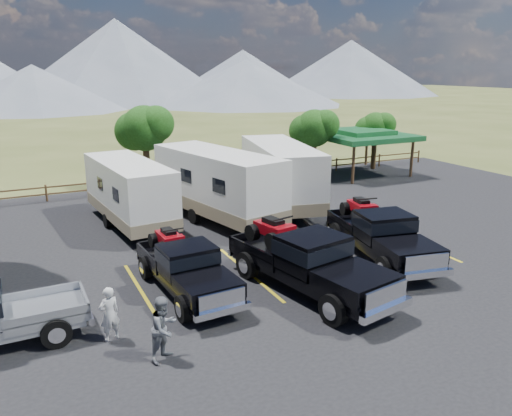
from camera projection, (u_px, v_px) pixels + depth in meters
name	position (u px, v px, depth m)	size (l,w,h in m)	color
ground	(358.00, 308.00, 16.01)	(320.00, 320.00, 0.00)	#424D21
asphalt_lot	(309.00, 274.00, 18.60)	(44.00, 34.00, 0.04)	black
stall_lines	(295.00, 264.00, 19.46)	(12.12, 5.50, 0.01)	gold
tree_ne_a	(314.00, 128.00, 33.57)	(3.11, 2.92, 4.76)	black
tree_ne_b	(375.00, 128.00, 37.06)	(2.77, 2.59, 4.27)	black
tree_north	(144.00, 128.00, 30.57)	(3.46, 3.24, 5.25)	black
rail_fence	(210.00, 176.00, 32.70)	(36.12, 0.12, 1.00)	#513822
pavilion	(362.00, 135.00, 35.45)	(6.20, 6.20, 3.22)	#513822
mountain_range	(13.00, 65.00, 102.36)	(209.00, 71.00, 20.00)	slate
rig_left	(185.00, 266.00, 16.87)	(2.30, 5.83, 1.91)	black
rig_center	(307.00, 260.00, 16.95)	(3.40, 7.07, 2.26)	black
rig_right	(380.00, 233.00, 19.91)	(3.20, 6.70, 2.15)	black
trailer_left	(129.00, 193.00, 23.79)	(3.03, 9.06, 3.13)	white
trailer_center	(217.00, 185.00, 24.54)	(4.28, 10.03, 3.48)	white
trailer_right	(280.00, 175.00, 26.84)	(4.30, 10.02, 3.47)	white
person_a	(109.00, 314.00, 13.84)	(0.58, 0.38, 1.60)	silver
person_b	(164.00, 328.00, 12.93)	(0.86, 0.67, 1.76)	slate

